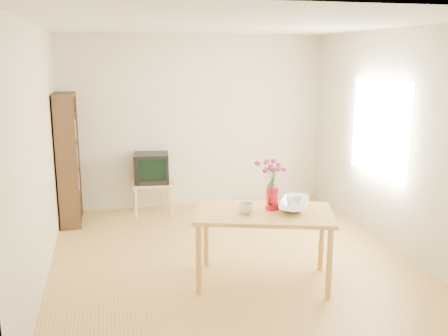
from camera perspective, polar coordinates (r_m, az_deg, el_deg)
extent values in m
plane|color=#AC813D|center=(5.85, 0.69, -10.23)|extent=(4.50, 4.50, 0.00)
plane|color=white|center=(5.41, 0.77, 16.09)|extent=(4.50, 4.50, 0.00)
plane|color=beige|center=(7.66, -3.39, 5.28)|extent=(4.00, 0.00, 4.00)
plane|color=beige|center=(3.40, 10.02, -4.15)|extent=(4.00, 0.00, 4.00)
plane|color=beige|center=(5.36, -20.48, 1.38)|extent=(0.00, 4.50, 4.50)
plane|color=beige|center=(6.27, 18.78, 3.02)|extent=(0.00, 4.50, 4.50)
plane|color=white|center=(6.50, 17.30, 4.32)|extent=(0.00, 1.30, 1.30)
cube|color=#C38E42|center=(5.04, 4.60, -5.22)|extent=(1.54, 1.16, 0.04)
cylinder|color=#C38E42|center=(4.90, -2.91, -10.42)|extent=(0.06, 0.06, 0.71)
cylinder|color=#C38E42|center=(4.91, 11.94, -10.65)|extent=(0.06, 0.06, 0.71)
cylinder|color=#C38E42|center=(5.51, -2.02, -7.75)|extent=(0.06, 0.06, 0.71)
cylinder|color=#C38E42|center=(5.52, 11.08, -7.96)|extent=(0.06, 0.06, 0.71)
cube|color=#D9BD7A|center=(7.45, -8.24, -1.72)|extent=(0.60, 0.45, 0.03)
cylinder|color=#D9BD7A|center=(7.32, -10.08, -3.92)|extent=(0.04, 0.04, 0.43)
cylinder|color=#D9BD7A|center=(7.36, -6.03, -3.70)|extent=(0.04, 0.04, 0.43)
cylinder|color=#D9BD7A|center=(7.67, -10.25, -3.16)|extent=(0.04, 0.04, 0.43)
cylinder|color=#D9BD7A|center=(7.72, -6.39, -2.95)|extent=(0.04, 0.04, 0.43)
cube|color=#321F10|center=(6.80, -17.60, 0.37)|extent=(0.28, 0.02, 1.80)
cube|color=#321F10|center=(7.46, -17.25, 1.44)|extent=(0.28, 0.03, 1.80)
cube|color=#321F10|center=(7.15, -18.47, 0.87)|extent=(0.02, 0.70, 1.80)
cube|color=#321F10|center=(7.35, -16.98, -5.65)|extent=(0.27, 0.65, 0.02)
cube|color=#321F10|center=(7.25, -17.16, -2.95)|extent=(0.27, 0.65, 0.02)
cube|color=#321F10|center=(7.16, -17.36, -0.01)|extent=(0.27, 0.65, 0.02)
cube|color=#321F10|center=(7.09, -17.56, 2.99)|extent=(0.27, 0.65, 0.02)
cube|color=#321F10|center=(7.04, -17.75, 5.88)|extent=(0.27, 0.65, 0.02)
cube|color=#321F10|center=(7.02, -17.89, 7.98)|extent=(0.27, 0.65, 0.02)
cylinder|color=red|center=(5.10, 5.54, -3.61)|extent=(0.12, 0.12, 0.20)
cylinder|color=red|center=(5.13, 5.52, -4.57)|extent=(0.14, 0.14, 0.02)
cylinder|color=red|center=(5.07, 5.57, -2.46)|extent=(0.13, 0.13, 0.01)
cone|color=red|center=(5.05, 6.05, -2.84)|extent=(0.07, 0.08, 0.06)
torus|color=black|center=(5.14, 4.89, -3.34)|extent=(0.07, 0.10, 0.10)
imported|color=white|center=(4.95, 2.51, -4.64)|extent=(0.14, 0.14, 0.11)
imported|color=white|center=(5.15, 8.07, -2.36)|extent=(0.58, 0.58, 0.41)
imported|color=white|center=(5.14, 7.64, -2.80)|extent=(0.10, 0.10, 0.07)
imported|color=white|center=(5.19, 8.44, -2.67)|extent=(0.11, 0.11, 0.07)
cube|color=black|center=(7.40, -8.29, 0.01)|extent=(0.54, 0.50, 0.43)
cube|color=black|center=(7.48, -8.36, 0.29)|extent=(0.37, 0.28, 0.30)
cube|color=black|center=(7.17, -8.13, -0.23)|extent=(0.39, 0.05, 0.30)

